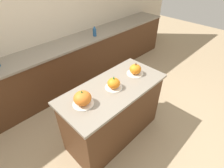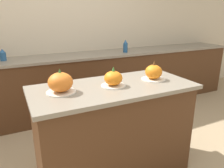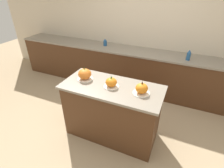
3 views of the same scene
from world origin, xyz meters
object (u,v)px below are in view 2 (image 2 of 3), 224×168
Objects in this scene: pumpkin_cake_right at (154,73)px; bottle_tall at (125,46)px; pumpkin_cake_left at (61,83)px; pumpkin_cake_center at (113,79)px; bottle_short at (3,55)px.

pumpkin_cake_right is 1.13× the size of bottle_tall.
pumpkin_cake_left is 1.18× the size of bottle_tall.
pumpkin_cake_center is at bearing -122.84° from bottle_tall.
pumpkin_cake_center is 0.95× the size of pumpkin_cake_right.
pumpkin_cake_right is (0.43, 0.01, 0.00)m from pumpkin_cake_center.
bottle_short is (-0.40, 1.52, 0.00)m from pumpkin_cake_left.
pumpkin_cake_left is 1.10× the size of pumpkin_cake_center.
pumpkin_cake_right is 1.50m from bottle_tall.
pumpkin_cake_center is (0.45, -0.04, -0.02)m from pumpkin_cake_left.
pumpkin_cake_left reaches higher than bottle_short.
bottle_tall is at bearing 57.16° from pumpkin_cake_center.
pumpkin_cake_right is (0.88, -0.03, -0.01)m from pumpkin_cake_left.
pumpkin_cake_center is at bearing -4.83° from pumpkin_cake_left.
pumpkin_cake_center is 0.43m from pumpkin_cake_right.
pumpkin_cake_center is 1.38× the size of bottle_short.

